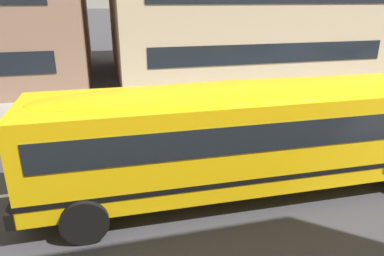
# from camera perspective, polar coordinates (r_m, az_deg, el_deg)

# --- Properties ---
(ground_plane) EXTENTS (400.00, 400.00, 0.00)m
(ground_plane) POSITION_cam_1_polar(r_m,az_deg,el_deg) (11.60, 15.79, -5.25)
(ground_plane) COLOR #38383D
(sidewalk_far) EXTENTS (120.00, 3.00, 0.01)m
(sidewalk_far) POSITION_cam_1_polar(r_m,az_deg,el_deg) (18.47, 3.61, 4.96)
(sidewalk_far) COLOR gray
(sidewalk_far) RESTS_ON ground_plane
(lane_centreline) EXTENTS (110.00, 0.16, 0.01)m
(lane_centreline) POSITION_cam_1_polar(r_m,az_deg,el_deg) (11.60, 15.79, -5.24)
(lane_centreline) COLOR silver
(lane_centreline) RESTS_ON ground_plane
(school_bus) EXTENTS (12.88, 3.14, 2.87)m
(school_bus) POSITION_cam_1_polar(r_m,az_deg,el_deg) (9.17, 11.18, -0.12)
(school_bus) COLOR yellow
(school_bus) RESTS_ON ground_plane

